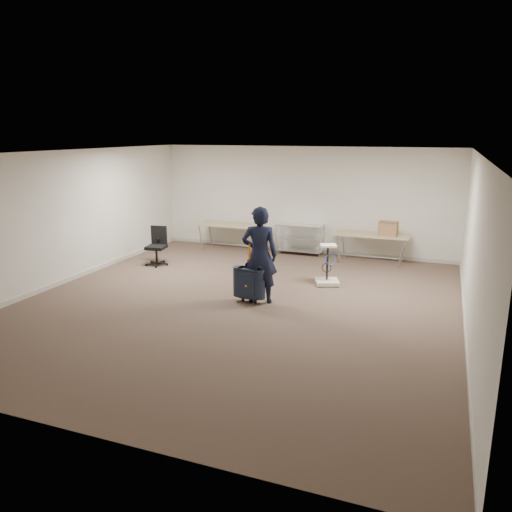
% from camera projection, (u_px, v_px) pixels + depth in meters
% --- Properties ---
extents(ground, '(9.00, 9.00, 0.00)m').
position_uv_depth(ground, '(239.00, 303.00, 9.48)').
color(ground, '#4C3A2E').
rests_on(ground, ground).
extents(room_shell, '(8.00, 9.00, 9.00)m').
position_uv_depth(room_shell, '(263.00, 281.00, 10.72)').
color(room_shell, beige).
rests_on(room_shell, ground).
extents(folding_table_left, '(1.80, 0.75, 0.73)m').
position_uv_depth(folding_table_left, '(230.00, 226.00, 13.56)').
color(folding_table_left, '#927C59').
rests_on(folding_table_left, ground).
extents(folding_table_right, '(1.80, 0.75, 0.73)m').
position_uv_depth(folding_table_right, '(372.00, 236.00, 12.25)').
color(folding_table_right, '#927C59').
rests_on(folding_table_right, ground).
extents(wire_shelf, '(1.22, 0.47, 0.80)m').
position_uv_depth(wire_shelf, '(300.00, 238.00, 13.18)').
color(wire_shelf, silver).
rests_on(wire_shelf, ground).
extents(person, '(0.77, 0.62, 1.84)m').
position_uv_depth(person, '(260.00, 255.00, 9.33)').
color(person, black).
rests_on(person, ground).
extents(suitcase, '(0.43, 0.27, 1.14)m').
position_uv_depth(suitcase, '(249.00, 283.00, 9.43)').
color(suitcase, black).
rests_on(suitcase, ground).
extents(office_chair, '(0.57, 0.57, 0.94)m').
position_uv_depth(office_chair, '(157.00, 253.00, 12.15)').
color(office_chair, black).
rests_on(office_chair, ground).
extents(equipment_cart, '(0.61, 0.61, 0.87)m').
position_uv_depth(equipment_cart, '(327.00, 274.00, 10.59)').
color(equipment_cart, '#BFB6A4').
rests_on(equipment_cart, ground).
extents(cardboard_box, '(0.45, 0.35, 0.33)m').
position_uv_depth(cardboard_box, '(388.00, 229.00, 12.03)').
color(cardboard_box, olive).
rests_on(cardboard_box, folding_table_right).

